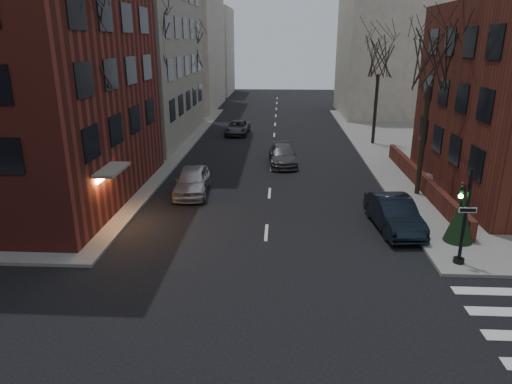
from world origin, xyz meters
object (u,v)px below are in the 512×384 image
Objects in this scene: tree_right_b at (380,56)px; traffic_signal at (463,223)px; car_lane_silver at (192,181)px; streetlamp_far at (200,85)px; evergreen_shrub at (460,219)px; streetlamp_near at (150,112)px; tree_left_a at (84,48)px; tree_left_b at (152,39)px; tree_left_c at (190,49)px; tree_right_a at (433,56)px; parked_sedan at (394,214)px; car_lane_far at (237,128)px; sandwich_board at (428,181)px; car_lane_gray at (283,155)px.

traffic_signal is at bearing -92.15° from tree_right_b.
car_lane_silver is (-13.45, -14.36, -6.77)m from tree_right_b.
streetlamp_far is 2.95× the size of evergreen_shrub.
tree_left_a is at bearing -94.29° from streetlamp_near.
tree_left_b is 1.72× the size of streetlamp_near.
evergreen_shrub is (17.53, -28.83, -6.81)m from tree_left_c.
tree_left_b is at bearing -90.00° from tree_left_c.
tree_right_a reaches higher than traffic_signal.
tree_right_b is 1.88× the size of parked_sedan.
car_lane_far reaches higher than sandwich_board.
car_lane_far is at bearing 119.60° from sandwich_board.
car_lane_gray is (9.00, -17.19, -3.53)m from streetlamp_far.
tree_right_b is at bearing 90.00° from tree_right_a.
tree_left_b is 21.57m from parked_sedan.
tree_right_b is (0.86, 23.01, 5.68)m from traffic_signal.
car_lane_far is at bearing 83.27° from car_lane_silver.
tree_right_b is at bearing 43.27° from car_lane_silver.
tree_left_a is 25.19m from tree_right_b.
tree_right_a reaches higher than sandwich_board.
tree_right_b is at bearing 30.47° from streetlamp_near.
streetlamp_near reaches higher than traffic_signal.
sandwich_board is (1.78, 10.08, -1.30)m from traffic_signal.
tree_left_a reaches higher than sandwich_board.
tree_right_a is (17.60, 4.00, -0.44)m from tree_left_a.
streetlamp_near is 18.51m from sandwich_board.
tree_right_a is 12.81m from car_lane_gray.
evergreen_shrub is at bearing -40.23° from tree_left_b.
traffic_signal is at bearing -95.47° from tree_right_a.
streetlamp_near is 6.84× the size of sandwich_board.
streetlamp_near is 1.00× the size of streetlamp_far.
tree_left_c is 9.78m from car_lane_far.
tree_left_b is 14.09m from car_lane_far.
tree_left_b is 18.64m from tree_right_b.
tree_right_a is at bearing 84.53° from traffic_signal.
tree_left_c is at bearing 112.97° from parked_sedan.
traffic_signal is 0.85× the size of car_lane_far.
tree_right_a is 10.59× the size of sandwich_board.
tree_left_a reaches higher than parked_sedan.
car_lane_gray is at bearing 17.31° from streetlamp_near.
sandwich_board is (18.51, 5.07, -7.86)m from tree_left_a.
streetlamp_far is (-17.00, 10.00, -3.35)m from tree_right_b.
tree_right_a is 1.55× the size of streetlamp_near.
tree_left_a is at bearing -90.00° from tree_left_c.
tree_right_b is 1.91× the size of car_lane_silver.
tree_left_b reaches higher than parked_sedan.
evergreen_shrub is (16.93, -30.83, -3.02)m from streetlamp_far.
streetlamp_near is 15.33m from car_lane_far.
car_lane_far is (5.16, 22.19, -7.82)m from tree_left_a.
parked_sedan reaches higher than car_lane_gray.
parked_sedan is (-2.60, -19.21, -6.78)m from tree_right_b.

